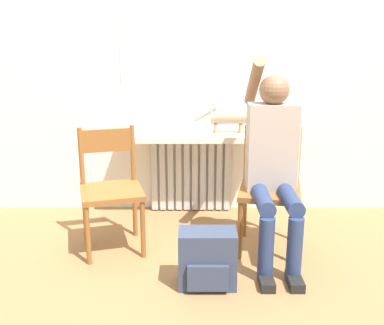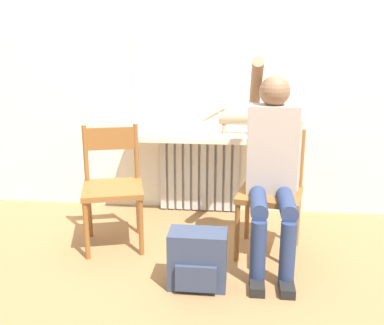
{
  "view_description": "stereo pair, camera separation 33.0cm",
  "coord_description": "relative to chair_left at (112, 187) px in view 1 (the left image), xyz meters",
  "views": [
    {
      "loc": [
        0.01,
        -2.67,
        1.51
      ],
      "look_at": [
        0.0,
        0.51,
        0.62
      ],
      "focal_mm": 42.0,
      "sensor_mm": 36.0,
      "label": 1
    },
    {
      "loc": [
        0.34,
        -2.66,
        1.51
      ],
      "look_at": [
        0.0,
        0.51,
        0.62
      ],
      "focal_mm": 42.0,
      "sensor_mm": 36.0,
      "label": 2
    }
  ],
  "objects": [
    {
      "name": "windowsill",
      "position": [
        0.58,
        0.63,
        0.24
      ],
      "size": [
        1.24,
        0.34,
        0.05
      ],
      "color": "silver",
      "rests_on": "radiator"
    },
    {
      "name": "chair_left",
      "position": [
        0.0,
        0.0,
        0.0
      ],
      "size": [
        0.53,
        0.53,
        0.89
      ],
      "rotation": [
        0.0,
        0.0,
        0.27
      ],
      "color": "brown",
      "rests_on": "ground_plane"
    },
    {
      "name": "cat",
      "position": [
        0.93,
        0.66,
        0.4
      ],
      "size": [
        0.52,
        0.11,
        0.22
      ],
      "color": "#9E896B",
      "rests_on": "windowsill"
    },
    {
      "name": "wall_with_window",
      "position": [
        0.58,
        0.83,
        0.88
      ],
      "size": [
        7.0,
        0.06,
        2.7
      ],
      "color": "white",
      "rests_on": "ground_plane"
    },
    {
      "name": "person",
      "position": [
        1.15,
        -0.12,
        0.24
      ],
      "size": [
        0.36,
        1.03,
        1.4
      ],
      "color": "navy",
      "rests_on": "ground_plane"
    },
    {
      "name": "ground_plane",
      "position": [
        0.58,
        -0.4,
        -0.47
      ],
      "size": [
        12.0,
        12.0,
        0.0
      ],
      "primitive_type": "plane",
      "color": "olive"
    },
    {
      "name": "chair_right",
      "position": [
        1.15,
        0.0,
        0.0
      ],
      "size": [
        0.5,
        0.5,
        0.89
      ],
      "rotation": [
        0.0,
        0.0,
        -0.2
      ],
      "color": "brown",
      "rests_on": "ground_plane"
    },
    {
      "name": "window_glass",
      "position": [
        0.58,
        0.79,
        0.96
      ],
      "size": [
        1.19,
        0.01,
        1.4
      ],
      "color": "white",
      "rests_on": "windowsill"
    },
    {
      "name": "backpack",
      "position": [
        0.68,
        -0.55,
        -0.29
      ],
      "size": [
        0.36,
        0.23,
        0.37
      ],
      "color": "#333D56",
      "rests_on": "ground_plane"
    },
    {
      "name": "radiator",
      "position": [
        0.58,
        0.75,
        -0.13
      ],
      "size": [
        0.72,
        0.08,
        0.68
      ],
      "color": "silver",
      "rests_on": "ground_plane"
    }
  ]
}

